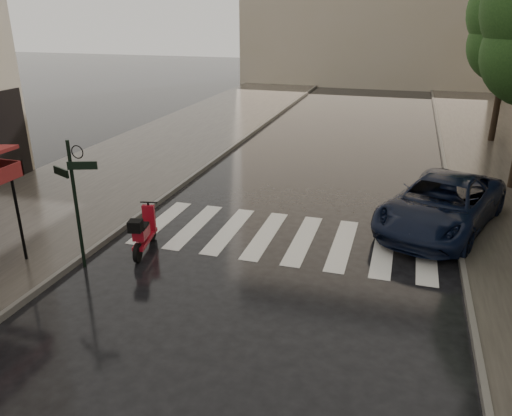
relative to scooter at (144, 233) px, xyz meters
The scene contains 9 objects.
ground 4.19m from the scooter, 87.05° to the right, with size 120.00×120.00×0.00m, color black.
sidewalk_near 8.96m from the scooter, 118.63° to the left, with size 6.00×60.00×0.12m, color #38332D.
curb_near 7.96m from the scooter, 98.95° to the left, with size 0.12×60.00×0.16m, color #595651.
curb_far 10.98m from the scooter, 45.69° to the left, with size 0.12×60.00×0.16m, color #595651.
crosswalk 3.72m from the scooter, 30.13° to the left, with size 7.85×3.20×0.01m.
signpost 2.00m from the scooter, 130.44° to the right, with size 1.17×0.29×3.10m.
tree_far 18.52m from the scooter, 56.27° to the left, with size 3.80×3.80×8.16m.
scooter is the anchor object (origin of this frame).
parked_car 8.13m from the scooter, 27.37° to the left, with size 2.42×5.25×1.46m, color black.
Camera 1 is at (5.80, -5.96, 5.69)m, focal length 35.00 mm.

